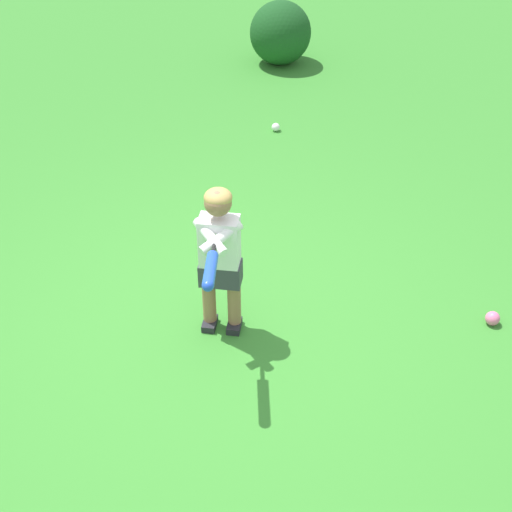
# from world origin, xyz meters

# --- Properties ---
(ground_plane) EXTENTS (40.00, 40.00, 0.00)m
(ground_plane) POSITION_xyz_m (0.00, 0.00, 0.00)
(ground_plane) COLOR #38842D
(child_batter) EXTENTS (0.65, 0.61, 1.08)m
(child_batter) POSITION_xyz_m (0.02, 0.03, 0.65)
(child_batter) COLOR #232328
(child_batter) RESTS_ON ground
(play_ball_near_batter) EXTENTS (0.10, 0.10, 0.10)m
(play_ball_near_batter) POSITION_xyz_m (1.17, 1.48, 0.05)
(play_ball_near_batter) COLOR pink
(play_ball_near_batter) RESTS_ON ground
(play_ball_behind_batter) EXTENTS (0.08, 0.08, 0.08)m
(play_ball_behind_batter) POSITION_xyz_m (-1.98, 2.28, 0.04)
(play_ball_behind_batter) COLOR white
(play_ball_behind_batter) RESTS_ON ground
(shrub_left_background) EXTENTS (0.73, 0.74, 0.75)m
(shrub_left_background) POSITION_xyz_m (-3.33, 3.54, 0.38)
(shrub_left_background) COLOR #194C1E
(shrub_left_background) RESTS_ON ground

